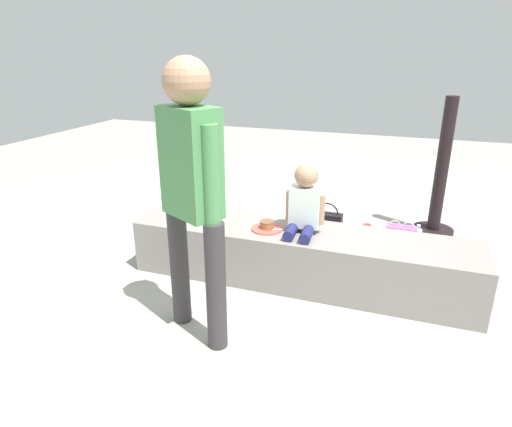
{
  "coord_description": "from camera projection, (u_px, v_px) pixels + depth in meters",
  "views": [
    {
      "loc": [
        0.66,
        -2.83,
        1.61
      ],
      "look_at": [
        -0.2,
        -0.4,
        0.64
      ],
      "focal_mm": 31.32,
      "sensor_mm": 36.0,
      "label": 1
    }
  ],
  "objects": [
    {
      "name": "ground_plane",
      "position": [
        300.0,
        280.0,
        3.28
      ],
      "size": [
        12.0,
        12.0,
        0.0
      ],
      "primitive_type": "plane",
      "color": "#9C9E92"
    },
    {
      "name": "concrete_ledge",
      "position": [
        301.0,
        256.0,
        3.21
      ],
      "size": [
        2.43,
        0.52,
        0.39
      ],
      "primitive_type": "cube",
      "color": "gray",
      "rests_on": "ground_plane"
    },
    {
      "name": "child_seated",
      "position": [
        304.0,
        203.0,
        3.06
      ],
      "size": [
        0.28,
        0.32,
        0.48
      ],
      "color": "navy",
      "rests_on": "concrete_ledge"
    },
    {
      "name": "adult_standing",
      "position": [
        192.0,
        180.0,
        2.36
      ],
      "size": [
        0.43,
        0.32,
        1.57
      ],
      "color": "#363234",
      "rests_on": "ground_plane"
    },
    {
      "name": "cake_plate",
      "position": [
        267.0,
        227.0,
        3.16
      ],
      "size": [
        0.22,
        0.22,
        0.07
      ],
      "color": "#E0594C",
      "rests_on": "concrete_ledge"
    },
    {
      "name": "gift_bag",
      "position": [
        400.0,
        242.0,
        3.58
      ],
      "size": [
        0.24,
        0.11,
        0.32
      ],
      "color": "#B259BF",
      "rests_on": "ground_plane"
    },
    {
      "name": "railing_post",
      "position": [
        440.0,
        183.0,
        3.95
      ],
      "size": [
        0.36,
        0.36,
        1.23
      ],
      "color": "black",
      "rests_on": "ground_plane"
    },
    {
      "name": "water_bottle_near_gift",
      "position": [
        417.0,
        236.0,
        3.8
      ],
      "size": [
        0.07,
        0.07,
        0.2
      ],
      "color": "silver",
      "rests_on": "ground_plane"
    },
    {
      "name": "water_bottle_far_side",
      "position": [
        268.0,
        232.0,
        3.85
      ],
      "size": [
        0.06,
        0.06,
        0.23
      ],
      "color": "silver",
      "rests_on": "ground_plane"
    },
    {
      "name": "party_cup_red",
      "position": [
        367.0,
        231.0,
        4.01
      ],
      "size": [
        0.07,
        0.07,
        0.12
      ],
      "primitive_type": "cylinder",
      "color": "red",
      "rests_on": "ground_plane"
    },
    {
      "name": "cake_box_white",
      "position": [
        232.0,
        220.0,
        4.25
      ],
      "size": [
        0.37,
        0.38,
        0.11
      ],
      "primitive_type": "cube",
      "rotation": [
        0.0,
        0.0,
        0.23
      ],
      "color": "white",
      "rests_on": "ground_plane"
    },
    {
      "name": "handbag_black_leather",
      "position": [
        326.0,
        227.0,
        3.89
      ],
      "size": [
        0.27,
        0.1,
        0.36
      ],
      "color": "black",
      "rests_on": "ground_plane"
    }
  ]
}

